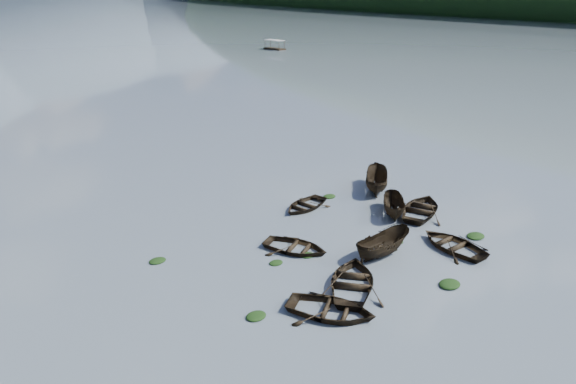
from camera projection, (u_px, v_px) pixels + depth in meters
ground_plane at (414, 294)px, 28.00m from camera, size 2400.00×2400.00×0.00m
rowboat_0 at (331, 314)px, 26.23m from camera, size 5.39×5.69×0.96m
rowboat_1 at (353, 287)px, 28.62m from camera, size 6.17×6.12×1.05m
rowboat_2 at (382, 255)px, 32.03m from camera, size 4.45×1.86×1.69m
rowboat_3 at (453, 248)px, 32.82m from camera, size 3.29×4.56×0.93m
rowboat_4 at (421, 213)px, 37.90m from camera, size 6.16×5.54×1.05m
rowboat_5 at (394, 214)px, 37.63m from camera, size 3.85×4.11×1.58m
rowboat_6 at (295, 250)px, 32.52m from camera, size 4.73×5.16×0.87m
rowboat_7 at (305, 208)px, 38.73m from camera, size 4.70×3.90×0.84m
rowboat_8 at (376, 190)px, 42.11m from camera, size 4.65×4.69×1.85m
weed_clump_0 at (256, 317)px, 26.02m from camera, size 1.08×0.89×0.24m
weed_clump_1 at (276, 263)px, 31.02m from camera, size 0.87×0.70×0.19m
weed_clump_2 at (449, 285)px, 28.75m from camera, size 1.32×1.06×0.29m
weed_clump_3 at (397, 243)px, 33.52m from camera, size 0.91×0.77×0.20m
weed_clump_4 at (475, 237)px, 34.25m from camera, size 1.31×1.04×0.27m
weed_clump_5 at (158, 261)px, 31.23m from camera, size 1.04×0.84×0.22m
weed_clump_6 at (308, 256)px, 31.89m from camera, size 0.91×0.75×0.19m
weed_clump_7 at (329, 197)px, 40.68m from camera, size 1.07×0.86×0.23m
pontoon_right at (275, 49)px, 132.45m from camera, size 3.52×6.27×2.27m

